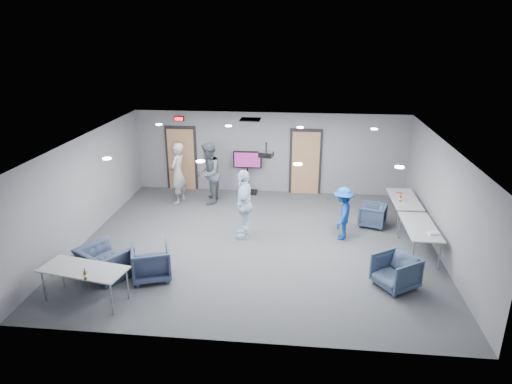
# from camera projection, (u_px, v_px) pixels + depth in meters

# --- Properties ---
(floor) EXTENTS (9.00, 9.00, 0.00)m
(floor) POSITION_uv_depth(u_px,v_px,m) (257.00, 243.00, 11.87)
(floor) COLOR #393C41
(floor) RESTS_ON ground
(ceiling) EXTENTS (9.00, 9.00, 0.00)m
(ceiling) POSITION_uv_depth(u_px,v_px,m) (257.00, 141.00, 10.96)
(ceiling) COLOR silver
(ceiling) RESTS_ON wall_back
(wall_back) EXTENTS (9.00, 0.02, 2.70)m
(wall_back) POSITION_uv_depth(u_px,v_px,m) (270.00, 153.00, 15.16)
(wall_back) COLOR slate
(wall_back) RESTS_ON floor
(wall_front) EXTENTS (9.00, 0.02, 2.70)m
(wall_front) POSITION_uv_depth(u_px,v_px,m) (233.00, 275.00, 7.67)
(wall_front) COLOR slate
(wall_front) RESTS_ON floor
(wall_left) EXTENTS (0.02, 8.00, 2.70)m
(wall_left) POSITION_uv_depth(u_px,v_px,m) (86.00, 188.00, 11.85)
(wall_left) COLOR slate
(wall_left) RESTS_ON floor
(wall_right) EXTENTS (0.02, 8.00, 2.70)m
(wall_right) POSITION_uv_depth(u_px,v_px,m) (443.00, 201.00, 10.97)
(wall_right) COLOR slate
(wall_right) RESTS_ON floor
(door_left) EXTENTS (1.06, 0.17, 2.24)m
(door_left) POSITION_uv_depth(u_px,v_px,m) (182.00, 159.00, 15.50)
(door_left) COLOR black
(door_left) RESTS_ON wall_back
(door_right) EXTENTS (1.06, 0.17, 2.24)m
(door_right) POSITION_uv_depth(u_px,v_px,m) (305.00, 162.00, 15.09)
(door_right) COLOR black
(door_right) RESTS_ON wall_back
(exit_sign) EXTENTS (0.32, 0.08, 0.16)m
(exit_sign) POSITION_uv_depth(u_px,v_px,m) (179.00, 119.00, 15.01)
(exit_sign) COLOR black
(exit_sign) RESTS_ON wall_back
(hvac_diffuser) EXTENTS (0.60, 0.60, 0.03)m
(hvac_diffuser) POSITION_uv_depth(u_px,v_px,m) (250.00, 120.00, 13.63)
(hvac_diffuser) COLOR black
(hvac_diffuser) RESTS_ON ceiling
(downlights) EXTENTS (6.18, 3.78, 0.02)m
(downlights) POSITION_uv_depth(u_px,v_px,m) (257.00, 142.00, 10.96)
(downlights) COLOR white
(downlights) RESTS_ON ceiling
(person_a) EXTENTS (0.59, 0.78, 1.95)m
(person_a) POSITION_uv_depth(u_px,v_px,m) (178.00, 173.00, 14.28)
(person_a) COLOR gray
(person_a) RESTS_ON floor
(person_b) EXTENTS (0.79, 0.99, 1.96)m
(person_b) POSITION_uv_depth(u_px,v_px,m) (208.00, 173.00, 14.26)
(person_b) COLOR #525A62
(person_b) RESTS_ON floor
(person_c) EXTENTS (0.50, 1.11, 1.86)m
(person_c) POSITION_uv_depth(u_px,v_px,m) (244.00, 204.00, 11.92)
(person_c) COLOR #C6E2FF
(person_c) RESTS_ON floor
(person_d) EXTENTS (0.74, 1.02, 1.43)m
(person_d) POSITION_uv_depth(u_px,v_px,m) (343.00, 213.00, 11.88)
(person_d) COLOR navy
(person_d) RESTS_ON floor
(chair_right_a) EXTENTS (0.88, 0.87, 0.64)m
(chair_right_a) POSITION_uv_depth(u_px,v_px,m) (372.00, 215.00, 12.78)
(chair_right_a) COLOR #384560
(chair_right_a) RESTS_ON floor
(chair_right_c) EXTENTS (1.11, 1.10, 0.73)m
(chair_right_c) POSITION_uv_depth(u_px,v_px,m) (396.00, 272.00, 9.74)
(chair_right_c) COLOR #394963
(chair_right_c) RESTS_ON floor
(chair_front_a) EXTENTS (1.06, 1.07, 0.77)m
(chair_front_a) POSITION_uv_depth(u_px,v_px,m) (151.00, 262.00, 10.08)
(chair_front_a) COLOR #37415F
(chair_front_a) RESTS_ON floor
(chair_front_b) EXTENTS (1.39, 1.34, 0.69)m
(chair_front_b) POSITION_uv_depth(u_px,v_px,m) (104.00, 263.00, 10.15)
(chair_front_b) COLOR #34405A
(chair_front_b) RESTS_ON floor
(table_right_a) EXTENTS (0.74, 1.77, 0.73)m
(table_right_a) POSITION_uv_depth(u_px,v_px,m) (404.00, 200.00, 12.88)
(table_right_a) COLOR #A2A4A6
(table_right_a) RESTS_ON floor
(table_right_b) EXTENTS (0.74, 1.78, 0.73)m
(table_right_b) POSITION_uv_depth(u_px,v_px,m) (420.00, 228.00, 11.11)
(table_right_b) COLOR #A2A4A6
(table_right_b) RESTS_ON floor
(table_front_left) EXTENTS (1.84, 1.03, 0.73)m
(table_front_left) POSITION_uv_depth(u_px,v_px,m) (84.00, 271.00, 9.15)
(table_front_left) COLOR #A2A4A6
(table_front_left) RESTS_ON floor
(bottle_front) EXTENTS (0.06, 0.06, 0.24)m
(bottle_front) POSITION_uv_depth(u_px,v_px,m) (85.00, 275.00, 8.71)
(bottle_front) COLOR #56350E
(bottle_front) RESTS_ON table_front_left
(bottle_right) EXTENTS (0.06, 0.06, 0.23)m
(bottle_right) POSITION_uv_depth(u_px,v_px,m) (400.00, 199.00, 12.63)
(bottle_right) COLOR #56350E
(bottle_right) RESTS_ON table_right_a
(snack_box) EXTENTS (0.18, 0.14, 0.04)m
(snack_box) POSITION_uv_depth(u_px,v_px,m) (399.00, 193.00, 13.24)
(snack_box) COLOR #B43E2D
(snack_box) RESTS_ON table_right_a
(wrapper) EXTENTS (0.27, 0.21, 0.06)m
(wrapper) POSITION_uv_depth(u_px,v_px,m) (434.00, 233.00, 10.63)
(wrapper) COLOR silver
(wrapper) RESTS_ON table_right_b
(tv_stand) EXTENTS (0.95, 0.45, 1.45)m
(tv_stand) POSITION_uv_depth(u_px,v_px,m) (248.00, 170.00, 15.17)
(tv_stand) COLOR black
(tv_stand) RESTS_ON floor
(projector) EXTENTS (0.38, 0.35, 0.36)m
(projector) POSITION_uv_depth(u_px,v_px,m) (266.00, 154.00, 10.98)
(projector) COLOR black
(projector) RESTS_ON ceiling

